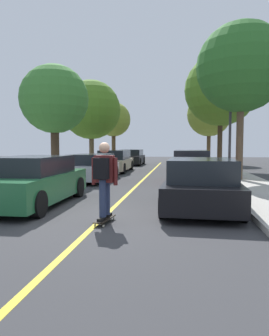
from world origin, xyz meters
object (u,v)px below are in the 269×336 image
object	(u,v)px
street_tree_right_nearest	(241,68)
street_tree_right_near	(221,90)
parked_car_right_near	(192,166)
parked_car_right_far	(188,160)
street_tree_left_near	(91,110)
streetlamp	(230,108)
parked_car_left_farthest	(132,157)
parked_car_right_nearest	(201,184)
parked_car_left_far	(115,161)
skateboard	(105,219)
parked_car_left_near	(92,168)
street_tree_right_far	(209,115)
parked_car_left_nearest	(33,181)
street_tree_left_nearest	(54,100)
fire_hydrant	(42,175)
street_tree_left_far	(113,120)
skateboarder	(104,176)

from	to	relation	value
street_tree_right_nearest	street_tree_right_near	bearing A→B (deg)	90.00
parked_car_right_near	parked_car_right_far	distance (m)	6.85
street_tree_left_near	streetlamp	distance (m)	10.81
parked_car_left_farthest	parked_car_right_near	xyz separation A→B (m)	(4.62, -12.27, 0.05)
parked_car_right_nearest	street_tree_right_nearest	bearing A→B (deg)	71.62
parked_car_right_near	parked_car_right_far	bearing A→B (deg)	90.00
parked_car_left_far	street_tree_left_near	bearing A→B (deg)	135.39
parked_car_right_nearest	parked_car_right_near	size ratio (longest dim) A/B	1.00
street_tree_right_near	skateboard	bearing A→B (deg)	-105.64
parked_car_left_near	street_tree_left_near	distance (m)	8.59
parked_car_right_far	street_tree_right_far	distance (m)	9.29
street_tree_left_near	streetlamp	bearing A→B (deg)	-38.19
parked_car_left_nearest	parked_car_left_farthest	bearing A→B (deg)	90.00
parked_car_right_near	street_tree_left_near	size ratio (longest dim) A/B	0.67
parked_car_left_near	skateboard	size ratio (longest dim) A/B	4.78
street_tree_left_nearest	streetlamp	distance (m)	8.49
street_tree_left_nearest	fire_hydrant	distance (m)	4.58
parked_car_right_far	fire_hydrant	world-z (taller)	parked_car_right_far
parked_car_right_nearest	fire_hydrant	world-z (taller)	parked_car_right_nearest
parked_car_left_near	skateboard	world-z (taller)	parked_car_left_near
street_tree_right_near	parked_car_left_near	bearing A→B (deg)	-132.33
parked_car_left_nearest	parked_car_right_near	size ratio (longest dim) A/B	1.08
parked_car_left_far	street_tree_right_nearest	xyz separation A→B (m)	(6.72, -5.11, 4.40)
parked_car_right_nearest	street_tree_left_near	xyz separation A→B (m)	(-6.72, 13.50, 3.51)
parked_car_left_far	skateboard	bearing A→B (deg)	-79.45
street_tree_right_far	skateboard	bearing A→B (deg)	-100.36
parked_car_left_near	street_tree_left_far	world-z (taller)	street_tree_left_far
street_tree_right_near	street_tree_left_near	bearing A→B (deg)	178.93
parked_car_left_far	parked_car_right_nearest	bearing A→B (deg)	-68.00
parked_car_left_nearest	parked_car_right_near	bearing A→B (deg)	54.18
parked_car_right_nearest	skateboarder	size ratio (longest dim) A/B	2.51
parked_car_left_nearest	parked_car_right_far	xyz separation A→B (m)	(4.62, 13.25, 0.00)
parked_car_right_near	parked_car_left_near	bearing A→B (deg)	-175.12
parked_car_left_near	street_tree_left_nearest	bearing A→B (deg)	158.43
parked_car_left_far	street_tree_right_nearest	distance (m)	9.52
streetlamp	skateboard	size ratio (longest dim) A/B	6.65
street_tree_right_near	streetlamp	size ratio (longest dim) A/B	1.32
parked_car_left_nearest	street_tree_left_nearest	distance (m)	7.86
street_tree_right_far	streetlamp	world-z (taller)	street_tree_right_far
street_tree_right_near	streetlamp	distance (m)	6.78
parked_car_left_nearest	parked_car_left_farthest	distance (m)	18.67
street_tree_right_far	fire_hydrant	size ratio (longest dim) A/B	9.04
street_tree_left_far	street_tree_left_near	bearing A→B (deg)	-90.00
street_tree_left_nearest	fire_hydrant	xyz separation A→B (m)	(0.60, -2.96, -3.45)
fire_hydrant	parked_car_left_near	bearing A→B (deg)	54.86
parked_car_right_far	skateboard	size ratio (longest dim) A/B	5.33
parked_car_right_nearest	street_tree_right_nearest	size ratio (longest dim) A/B	0.59
parked_car_left_nearest	skateboarder	world-z (taller)	skateboarder
parked_car_left_near	street_tree_right_nearest	xyz separation A→B (m)	(6.72, 0.36, 4.44)
parked_car_right_nearest	skateboard	size ratio (longest dim) A/B	4.78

